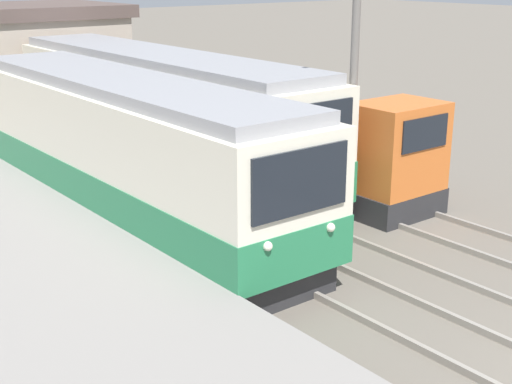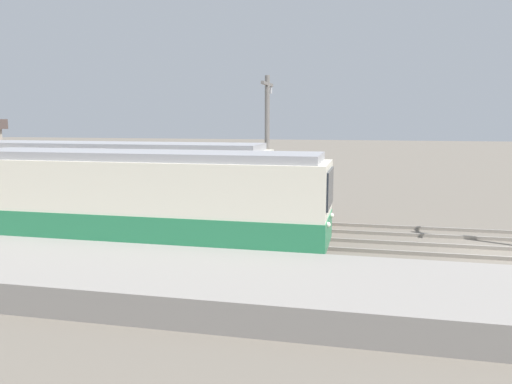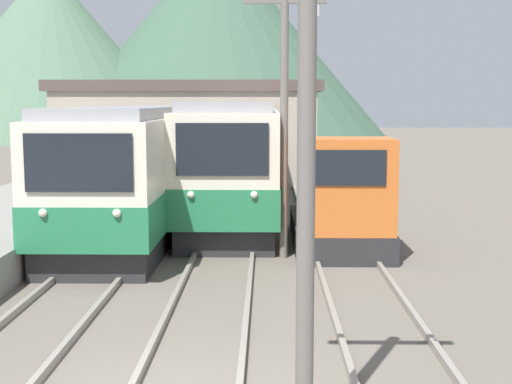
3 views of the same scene
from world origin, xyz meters
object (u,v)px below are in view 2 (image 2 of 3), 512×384
at_px(shunting_locomotive, 245,199).
at_px(catenary_mast_mid, 267,149).
at_px(commuter_train_center, 103,192).
at_px(commuter_train_left, 143,208).

height_order(shunting_locomotive, catenary_mast_mid, catenary_mast_mid).
distance_m(commuter_train_center, catenary_mast_mid, 7.18).
bearing_deg(commuter_train_center, catenary_mast_mid, -77.46).
relative_size(commuter_train_left, shunting_locomotive, 2.45).
distance_m(commuter_train_left, shunting_locomotive, 6.26).
height_order(commuter_train_center, catenary_mast_mid, catenary_mast_mid).
bearing_deg(catenary_mast_mid, shunting_locomotive, 41.79).
xyz_separation_m(commuter_train_center, catenary_mast_mid, (1.51, -6.78, 1.83)).
relative_size(commuter_train_left, commuter_train_center, 0.92).
bearing_deg(shunting_locomotive, commuter_train_center, 118.84).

